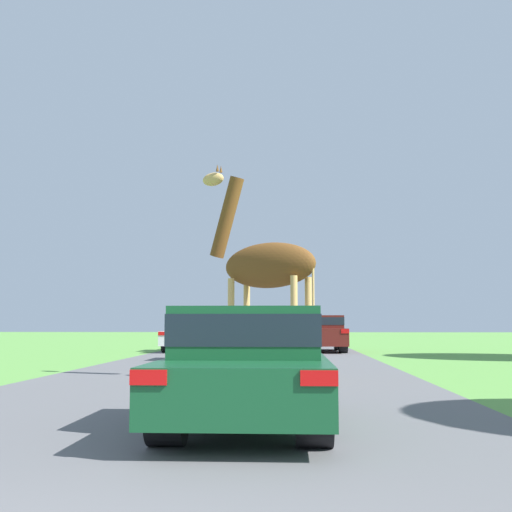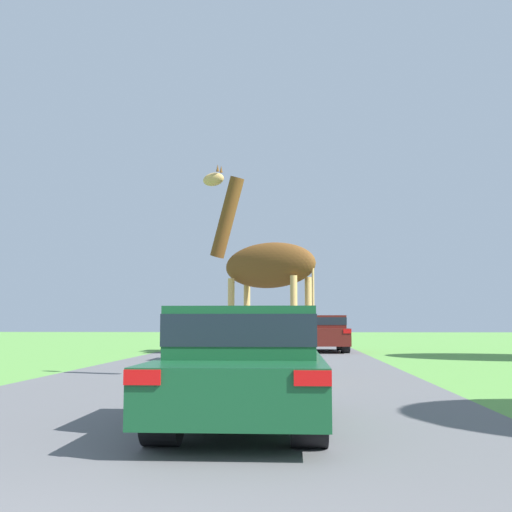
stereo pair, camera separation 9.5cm
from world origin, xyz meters
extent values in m
cube|color=#5B5B5E|center=(0.00, 30.00, 0.00)|extent=(8.33, 120.00, 0.00)
cylinder|color=tan|center=(0.12, 11.64, 1.07)|extent=(0.14, 0.14, 2.13)
cylinder|color=#2D2319|center=(0.12, 11.64, 0.04)|extent=(0.18, 0.18, 0.08)
cylinder|color=tan|center=(0.42, 12.14, 1.07)|extent=(0.14, 0.14, 2.13)
cylinder|color=#2D2319|center=(0.42, 12.14, 0.04)|extent=(0.18, 0.18, 0.08)
cylinder|color=tan|center=(1.44, 10.85, 1.07)|extent=(0.14, 0.14, 2.13)
cylinder|color=#2D2319|center=(1.44, 10.85, 0.04)|extent=(0.18, 0.18, 0.08)
cylinder|color=tan|center=(1.74, 11.35, 1.07)|extent=(0.14, 0.14, 2.13)
cylinder|color=#2D2319|center=(1.74, 11.35, 0.04)|extent=(0.18, 0.18, 0.08)
ellipsoid|color=brown|center=(0.93, 11.50, 2.40)|extent=(2.24, 1.71, 0.96)
cylinder|color=brown|center=(-0.02, 12.06, 3.52)|extent=(0.89, 0.71, 1.81)
ellipsoid|color=tan|center=(-0.35, 12.26, 4.42)|extent=(0.60, 0.49, 0.30)
cylinder|color=tan|center=(1.82, 10.96, 1.81)|extent=(0.05, 0.05, 1.17)
cone|color=brown|center=(-0.24, 12.11, 4.65)|extent=(0.07, 0.07, 0.16)
cone|color=brown|center=(-0.18, 12.23, 4.65)|extent=(0.07, 0.07, 0.16)
cube|color=#144C28|center=(0.86, 5.73, 0.53)|extent=(1.80, 4.01, 0.55)
cube|color=#144C28|center=(0.86, 5.73, 1.09)|extent=(1.62, 1.80, 0.57)
cube|color=#19232D|center=(0.86, 5.73, 1.12)|extent=(1.64, 1.82, 0.34)
cube|color=red|center=(0.12, 3.71, 0.73)|extent=(0.32, 0.03, 0.13)
cube|color=red|center=(1.60, 3.71, 0.73)|extent=(0.32, 0.03, 0.13)
cylinder|color=black|center=(0.14, 6.93, 0.31)|extent=(0.36, 0.61, 0.61)
cylinder|color=black|center=(1.58, 6.93, 0.31)|extent=(0.36, 0.61, 0.61)
cylinder|color=black|center=(0.14, 4.52, 0.31)|extent=(0.36, 0.61, 0.61)
cylinder|color=black|center=(1.58, 4.52, 0.31)|extent=(0.36, 0.61, 0.61)
cube|color=silver|center=(-2.89, 25.27, 0.57)|extent=(1.78, 4.27, 0.57)
cube|color=silver|center=(-2.89, 25.27, 1.16)|extent=(1.60, 1.92, 0.60)
cube|color=#19232D|center=(-2.89, 25.27, 1.19)|extent=(1.62, 1.94, 0.36)
cube|color=red|center=(-3.62, 23.13, 0.78)|extent=(0.32, 0.03, 0.14)
cube|color=red|center=(-2.17, 23.13, 0.78)|extent=(0.32, 0.03, 0.14)
cylinder|color=black|center=(-3.60, 26.55, 0.34)|extent=(0.36, 0.68, 0.68)
cylinder|color=black|center=(-2.18, 26.55, 0.34)|extent=(0.36, 0.68, 0.68)
cylinder|color=black|center=(-3.60, 23.99, 0.34)|extent=(0.36, 0.68, 0.68)
cylinder|color=black|center=(-2.18, 23.99, 0.34)|extent=(0.36, 0.68, 0.68)
cube|color=gray|center=(-1.14, 18.84, 0.59)|extent=(1.72, 4.04, 0.69)
cube|color=gray|center=(-1.14, 18.84, 1.18)|extent=(1.54, 1.82, 0.50)
cube|color=#19232D|center=(-1.14, 18.84, 1.21)|extent=(1.56, 1.84, 0.30)
cube|color=red|center=(-1.84, 16.81, 0.83)|extent=(0.31, 0.03, 0.17)
cube|color=red|center=(-0.43, 16.81, 0.83)|extent=(0.31, 0.03, 0.17)
cylinder|color=black|center=(-1.82, 20.05, 0.28)|extent=(0.34, 0.56, 0.56)
cylinder|color=black|center=(-0.45, 20.05, 0.28)|extent=(0.34, 0.56, 0.56)
cylinder|color=black|center=(-1.82, 17.63, 0.28)|extent=(0.34, 0.56, 0.56)
cylinder|color=black|center=(-0.45, 17.63, 0.28)|extent=(0.34, 0.56, 0.56)
cube|color=#561914|center=(2.78, 25.33, 0.63)|extent=(1.74, 4.28, 0.69)
cube|color=#561914|center=(2.78, 25.33, 1.24)|extent=(1.56, 1.93, 0.53)
cube|color=#19232D|center=(2.78, 25.33, 1.26)|extent=(1.58, 1.95, 0.32)
cube|color=red|center=(2.07, 23.18, 0.87)|extent=(0.31, 0.03, 0.17)
cube|color=red|center=(3.50, 23.18, 0.87)|extent=(0.31, 0.03, 0.17)
cylinder|color=black|center=(2.09, 26.61, 0.33)|extent=(0.35, 0.66, 0.66)
cylinder|color=black|center=(3.48, 26.61, 0.33)|extent=(0.35, 0.66, 0.66)
cylinder|color=black|center=(2.09, 24.04, 0.33)|extent=(0.35, 0.66, 0.66)
cylinder|color=black|center=(3.48, 24.04, 0.33)|extent=(0.35, 0.66, 0.66)
camera|label=1|loc=(1.35, -1.85, 1.20)|focal=45.00mm
camera|label=2|loc=(1.44, -1.85, 1.20)|focal=45.00mm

